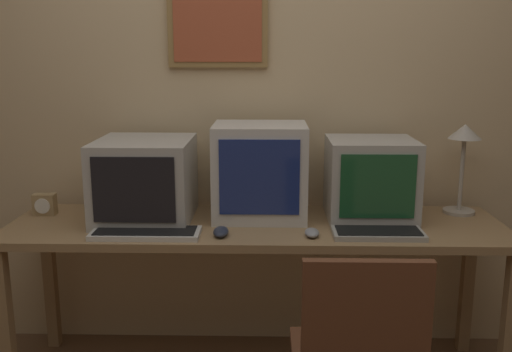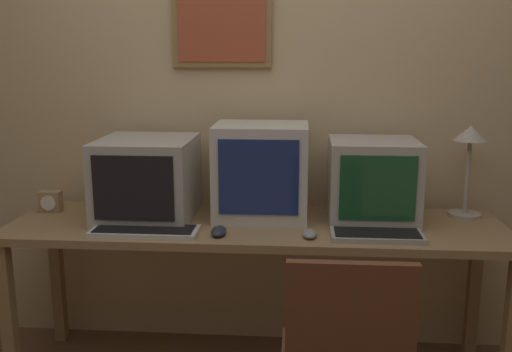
# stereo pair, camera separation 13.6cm
# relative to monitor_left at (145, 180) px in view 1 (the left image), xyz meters

# --- Properties ---
(wall_back) EXTENTS (8.00, 0.08, 2.60)m
(wall_back) POSITION_rel_monitor_left_xyz_m (0.51, 0.33, 0.36)
(wall_back) COLOR #D1B284
(wall_back) RESTS_ON ground_plane
(desk) EXTENTS (2.24, 0.61, 0.76)m
(desk) POSITION_rel_monitor_left_xyz_m (0.51, -0.06, -0.26)
(desk) COLOR #99754C
(desk) RESTS_ON ground_plane
(monitor_left) EXTENTS (0.43, 0.47, 0.37)m
(monitor_left) POSITION_rel_monitor_left_xyz_m (0.00, 0.00, 0.00)
(monitor_left) COLOR #B7B2A8
(monitor_left) RESTS_ON desk
(monitor_center) EXTENTS (0.43, 0.36, 0.44)m
(monitor_center) POSITION_rel_monitor_left_xyz_m (0.53, 0.04, 0.03)
(monitor_center) COLOR beige
(monitor_center) RESTS_ON desk
(monitor_right) EXTENTS (0.40, 0.37, 0.37)m
(monitor_right) POSITION_rel_monitor_left_xyz_m (1.04, 0.04, -0.00)
(monitor_right) COLOR #B7B2A8
(monitor_right) RESTS_ON desk
(keyboard_main) EXTENTS (0.46, 0.17, 0.03)m
(keyboard_main) POSITION_rel_monitor_left_xyz_m (0.05, -0.26, -0.17)
(keyboard_main) COLOR beige
(keyboard_main) RESTS_ON desk
(keyboard_side) EXTENTS (0.38, 0.17, 0.03)m
(keyboard_side) POSITION_rel_monitor_left_xyz_m (1.03, -0.24, -0.17)
(keyboard_side) COLOR #A8A399
(keyboard_side) RESTS_ON desk
(mouse_near_keyboard) EXTENTS (0.07, 0.12, 0.03)m
(mouse_near_keyboard) POSITION_rel_monitor_left_xyz_m (0.37, -0.25, -0.17)
(mouse_near_keyboard) COLOR #282D3D
(mouse_near_keyboard) RESTS_ON desk
(mouse_far_corner) EXTENTS (0.06, 0.10, 0.03)m
(mouse_far_corner) POSITION_rel_monitor_left_xyz_m (0.75, -0.25, -0.17)
(mouse_far_corner) COLOR gray
(mouse_far_corner) RESTS_ON desk
(desk_clock) EXTENTS (0.10, 0.06, 0.10)m
(desk_clock) POSITION_rel_monitor_left_xyz_m (-0.50, 0.05, -0.14)
(desk_clock) COLOR #A38456
(desk_clock) RESTS_ON desk
(desk_lamp) EXTENTS (0.15, 0.15, 0.43)m
(desk_lamp) POSITION_rel_monitor_left_xyz_m (1.49, 0.12, 0.13)
(desk_lamp) COLOR #B2A899
(desk_lamp) RESTS_ON desk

